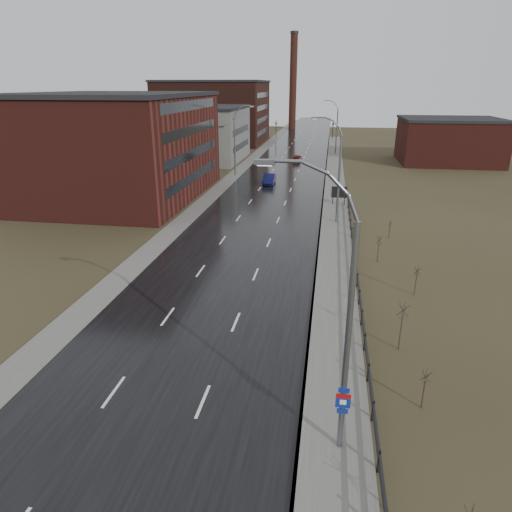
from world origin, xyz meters
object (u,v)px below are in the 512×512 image
(streetlight_main, at_px, (341,322))
(car_near, at_px, (269,179))
(billboard, at_px, (339,193))
(car_far, at_px, (297,158))

(streetlight_main, relative_size, car_near, 2.55)
(billboard, height_order, car_near, billboard)
(streetlight_main, bearing_deg, car_far, 95.39)
(streetlight_main, distance_m, car_near, 54.79)
(car_near, bearing_deg, streetlight_main, -80.92)
(billboard, relative_size, car_near, 0.52)
(billboard, xyz_separation_m, car_far, (-7.87, 34.89, -1.02))
(billboard, distance_m, car_near, 15.72)
(car_near, bearing_deg, billboard, -49.57)
(car_far, bearing_deg, billboard, 106.81)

